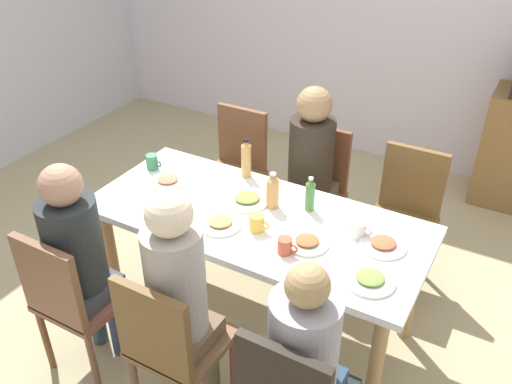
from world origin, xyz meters
TOP-DOWN VIEW (x-y plane):
  - ground_plane at (0.00, 0.00)m, footprint 6.91×6.91m
  - wall_back at (0.00, 2.44)m, footprint 6.00×0.12m
  - dining_table at (0.00, 0.00)m, footprint 1.83×0.80m
  - chair_0 at (0.00, 0.78)m, footprint 0.40×0.40m
  - person_0 at (-0.00, 0.69)m, footprint 0.30×0.30m
  - chair_1 at (-0.61, -0.78)m, footprint 0.40×0.40m
  - person_1 at (-0.61, -0.69)m, footprint 0.30×0.30m
  - chair_2 at (0.61, 0.78)m, footprint 0.40×0.40m
  - chair_3 at (-0.61, 0.78)m, footprint 0.40×0.40m
  - person_4 at (0.61, -0.69)m, footprint 0.30×0.30m
  - chair_5 at (0.00, -0.78)m, footprint 0.40×0.40m
  - person_5 at (0.00, -0.69)m, footprint 0.30×0.30m
  - plate_0 at (-0.12, -0.17)m, footprint 0.23×0.23m
  - plate_1 at (-0.62, 0.04)m, footprint 0.22×0.22m
  - plate_2 at (0.67, 0.08)m, footprint 0.23×0.23m
  - plate_3 at (-0.11, 0.10)m, footprint 0.25×0.25m
  - plate_4 at (0.70, -0.20)m, footprint 0.24×0.24m
  - plate_5 at (0.34, -0.09)m, footprint 0.21×0.21m
  - cup_0 at (0.07, -0.11)m, footprint 0.11×0.08m
  - cup_1 at (0.28, -0.21)m, footprint 0.11×0.07m
  - cup_2 at (0.53, 0.10)m, footprint 0.12×0.08m
  - cup_3 at (-0.80, 0.13)m, footprint 0.11×0.07m
  - bottle_0 at (0.03, 0.12)m, footprint 0.07×0.07m
  - bottle_1 at (-0.26, 0.34)m, footprint 0.06×0.06m
  - bottle_2 at (0.22, 0.20)m, footprint 0.05×0.05m

SIDE VIEW (x-z plane):
  - ground_plane at x=0.00m, z-range 0.00..0.00m
  - chair_0 at x=0.00m, z-range 0.06..0.96m
  - chair_1 at x=-0.61m, z-range 0.06..0.96m
  - chair_2 at x=0.61m, z-range 0.06..0.96m
  - chair_3 at x=-0.61m, z-range 0.06..0.96m
  - chair_5 at x=0.00m, z-range 0.06..0.96m
  - dining_table at x=0.00m, z-range 0.28..1.02m
  - person_4 at x=0.61m, z-range 0.11..1.25m
  - person_1 at x=-0.61m, z-range 0.11..1.33m
  - person_0 at x=0.00m, z-range 0.12..1.35m
  - person_5 at x=0.00m, z-range 0.11..1.38m
  - plate_2 at x=0.67m, z-range 0.73..0.77m
  - plate_0 at x=-0.12m, z-range 0.73..0.77m
  - plate_1 at x=-0.62m, z-range 0.73..0.77m
  - plate_3 at x=-0.11m, z-range 0.73..0.77m
  - plate_4 at x=0.70m, z-range 0.73..0.77m
  - plate_5 at x=0.34m, z-range 0.73..0.77m
  - cup_2 at x=0.53m, z-range 0.74..0.82m
  - cup_1 at x=0.28m, z-range 0.74..0.82m
  - cup_0 at x=0.07m, z-range 0.74..0.83m
  - cup_3 at x=-0.80m, z-range 0.74..0.83m
  - bottle_2 at x=0.22m, z-range 0.73..0.93m
  - bottle_0 at x=0.03m, z-range 0.73..0.94m
  - bottle_1 at x=-0.26m, z-range 0.73..0.98m
  - wall_back at x=0.00m, z-range 0.00..2.60m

